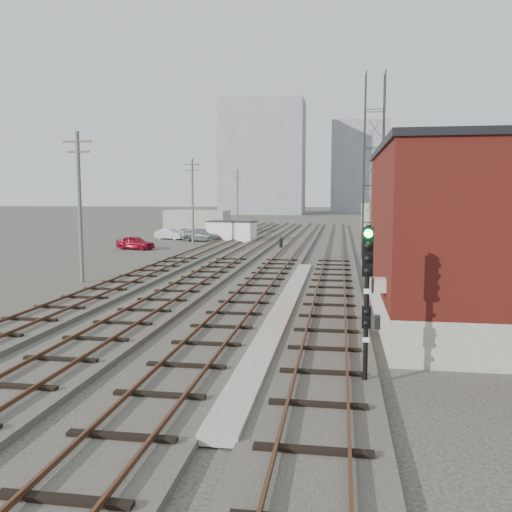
% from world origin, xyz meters
% --- Properties ---
extents(ground, '(320.00, 320.00, 0.00)m').
position_xyz_m(ground, '(0.00, 60.00, 0.00)').
color(ground, '#282621').
rests_on(ground, ground).
extents(track_right, '(3.20, 90.00, 0.39)m').
position_xyz_m(track_right, '(2.50, 39.00, 0.11)').
color(track_right, '#332D28').
rests_on(track_right, ground).
extents(track_mid_right, '(3.20, 90.00, 0.39)m').
position_xyz_m(track_mid_right, '(-1.50, 39.00, 0.11)').
color(track_mid_right, '#332D28').
rests_on(track_mid_right, ground).
extents(track_mid_left, '(3.20, 90.00, 0.39)m').
position_xyz_m(track_mid_left, '(-5.50, 39.00, 0.11)').
color(track_mid_left, '#332D28').
rests_on(track_mid_left, ground).
extents(track_left, '(3.20, 90.00, 0.39)m').
position_xyz_m(track_left, '(-9.50, 39.00, 0.11)').
color(track_left, '#332D28').
rests_on(track_left, ground).
extents(platform_curb, '(0.90, 28.00, 0.26)m').
position_xyz_m(platform_curb, '(0.50, 14.00, 0.13)').
color(platform_curb, gray).
rests_on(platform_curb, ground).
extents(brick_building, '(6.54, 12.20, 7.22)m').
position_xyz_m(brick_building, '(7.50, 12.00, 3.63)').
color(brick_building, gray).
rests_on(brick_building, ground).
extents(lattice_tower, '(1.60, 1.60, 15.00)m').
position_xyz_m(lattice_tower, '(5.50, 35.00, 7.50)').
color(lattice_tower, black).
rests_on(lattice_tower, ground).
extents(utility_pole_left_a, '(1.80, 0.24, 9.00)m').
position_xyz_m(utility_pole_left_a, '(-12.50, 20.00, 4.80)').
color(utility_pole_left_a, '#595147').
rests_on(utility_pole_left_a, ground).
extents(utility_pole_left_b, '(1.80, 0.24, 9.00)m').
position_xyz_m(utility_pole_left_b, '(-12.50, 45.00, 4.80)').
color(utility_pole_left_b, '#595147').
rests_on(utility_pole_left_b, ground).
extents(utility_pole_left_c, '(1.80, 0.24, 9.00)m').
position_xyz_m(utility_pole_left_c, '(-12.50, 70.00, 4.80)').
color(utility_pole_left_c, '#595147').
rests_on(utility_pole_left_c, ground).
extents(utility_pole_right_a, '(1.80, 0.24, 9.00)m').
position_xyz_m(utility_pole_right_a, '(6.50, 28.00, 4.80)').
color(utility_pole_right_a, '#595147').
rests_on(utility_pole_right_a, ground).
extents(utility_pole_right_b, '(1.80, 0.24, 9.00)m').
position_xyz_m(utility_pole_right_b, '(6.50, 58.00, 4.80)').
color(utility_pole_right_b, '#595147').
rests_on(utility_pole_right_b, ground).
extents(apartment_left, '(22.00, 14.00, 30.00)m').
position_xyz_m(apartment_left, '(-18.00, 135.00, 15.00)').
color(apartment_left, gray).
rests_on(apartment_left, ground).
extents(apartment_right, '(16.00, 12.00, 26.00)m').
position_xyz_m(apartment_right, '(8.00, 150.00, 13.00)').
color(apartment_right, gray).
rests_on(apartment_right, ground).
extents(shed_left, '(8.00, 5.00, 3.20)m').
position_xyz_m(shed_left, '(-16.00, 60.00, 1.60)').
color(shed_left, gray).
rests_on(shed_left, ground).
extents(shed_right, '(6.00, 6.00, 4.00)m').
position_xyz_m(shed_right, '(9.00, 70.00, 2.00)').
color(shed_right, gray).
rests_on(shed_right, ground).
extents(signal_mast, '(0.40, 0.42, 4.48)m').
position_xyz_m(signal_mast, '(3.70, 4.27, 2.69)').
color(signal_mast, gray).
rests_on(signal_mast, ground).
extents(switch_stand, '(0.38, 0.38, 1.26)m').
position_xyz_m(switch_stand, '(-2.71, 41.25, 0.59)').
color(switch_stand, black).
rests_on(switch_stand, ground).
extents(site_trailer, '(5.84, 3.36, 2.31)m').
position_xyz_m(site_trailer, '(-9.25, 49.46, 1.17)').
color(site_trailer, white).
rests_on(site_trailer, ground).
extents(car_red, '(4.09, 2.45, 1.31)m').
position_xyz_m(car_red, '(-16.62, 39.15, 0.65)').
color(car_red, maroon).
rests_on(car_red, ground).
extents(car_silver, '(4.03, 2.53, 1.26)m').
position_xyz_m(car_silver, '(-16.96, 51.07, 0.63)').
color(car_silver, '#B8BAC1').
rests_on(car_silver, ground).
extents(car_grey, '(5.18, 2.91, 1.42)m').
position_xyz_m(car_grey, '(-12.59, 49.10, 0.71)').
color(car_grey, slate).
rests_on(car_grey, ground).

